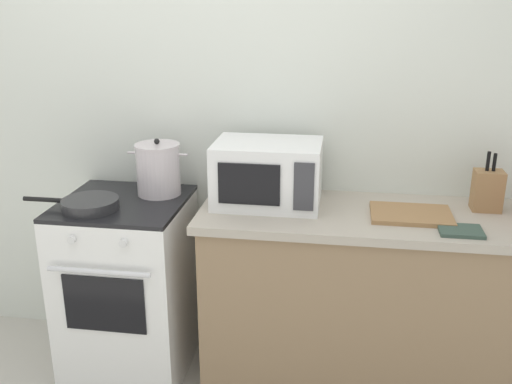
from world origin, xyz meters
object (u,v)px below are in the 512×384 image
object	(u,v)px
knife_block	(487,190)
oven_mitt	(461,231)
stove	(129,285)
cutting_board	(411,214)
microwave	(268,173)
frying_pan	(89,204)
stock_pot	(158,169)

from	to	relation	value
knife_block	oven_mitt	bearing A→B (deg)	-118.24
stove	cutting_board	bearing A→B (deg)	0.05
microwave	cutting_board	world-z (taller)	microwave
stove	frying_pan	world-z (taller)	frying_pan
knife_block	cutting_board	bearing A→B (deg)	-158.19
oven_mitt	knife_block	bearing A→B (deg)	61.76
frying_pan	microwave	bearing A→B (deg)	14.52
cutting_board	frying_pan	bearing A→B (deg)	-174.88
cutting_board	knife_block	world-z (taller)	knife_block
stove	stock_pot	distance (m)	0.62
frying_pan	oven_mitt	distance (m)	1.67
microwave	stock_pot	bearing A→B (deg)	174.54
stock_pot	knife_block	size ratio (longest dim) A/B	1.09
microwave	oven_mitt	size ratio (longest dim) A/B	2.78
stock_pot	frying_pan	distance (m)	0.38
stock_pot	frying_pan	bearing A→B (deg)	-134.21
oven_mitt	frying_pan	bearing A→B (deg)	179.05
frying_pan	oven_mitt	bearing A→B (deg)	-0.95
frying_pan	oven_mitt	size ratio (longest dim) A/B	2.58
stove	stock_pot	xyz separation A→B (m)	(0.15, 0.13, 0.59)
stove	microwave	xyz separation A→B (m)	(0.70, 0.08, 0.61)
cutting_board	stove	bearing A→B (deg)	-179.95
stove	knife_block	bearing A→B (deg)	4.69
microwave	stove	bearing A→B (deg)	-173.59
stove	cutting_board	world-z (taller)	cutting_board
frying_pan	microwave	xyz separation A→B (m)	(0.81, 0.21, 0.12)
cutting_board	knife_block	xyz separation A→B (m)	(0.35, 0.14, 0.09)
cutting_board	knife_block	distance (m)	0.39
stock_pot	knife_block	xyz separation A→B (m)	(1.57, 0.01, -0.03)
stove	knife_block	xyz separation A→B (m)	(1.72, 0.14, 0.56)
stock_pot	microwave	world-z (taller)	microwave
knife_block	stove	bearing A→B (deg)	-175.31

